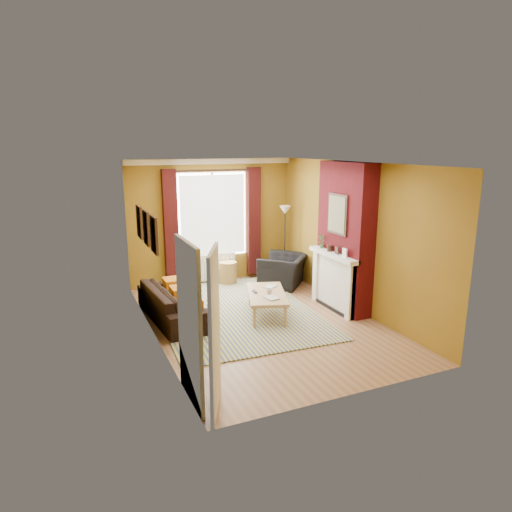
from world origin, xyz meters
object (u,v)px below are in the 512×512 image
wicker_stool (228,273)px  floor_lamp (285,222)px  armchair (283,271)px  sofa (174,303)px  coffee_table (267,295)px

wicker_stool → floor_lamp: bearing=-11.1°
floor_lamp → armchair: bearing=-119.7°
sofa → wicker_stool: size_ratio=3.99×
sofa → armchair: armchair is taller
armchair → floor_lamp: size_ratio=0.61×
armchair → floor_lamp: 1.13m
floor_lamp → wicker_stool: bearing=168.9°
coffee_table → wicker_stool: bearing=108.1°
sofa → armchair: 2.93m
sofa → floor_lamp: 3.47m
sofa → floor_lamp: (2.97, 1.43, 1.07)m
coffee_table → floor_lamp: (1.36, 1.95, 0.98)m
coffee_table → wicker_stool: (0.05, 2.20, -0.15)m
floor_lamp → sofa: bearing=-154.3°
coffee_table → floor_lamp: bearing=74.4°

